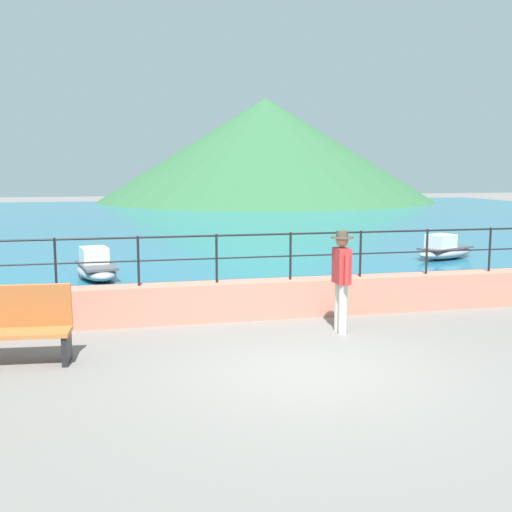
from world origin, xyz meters
The scene contains 9 objects.
ground_plane centered at (0.00, 0.00, 0.00)m, with size 120.00×120.00×0.00m, color slate.
promenade_wall centered at (0.00, 3.20, 0.35)m, with size 20.00×0.56×0.70m, color tan.
railing centered at (0.00, 3.20, 1.31)m, with size 18.44×0.04×0.90m.
lake_water centered at (0.00, 25.84, 0.03)m, with size 64.00×44.32×0.06m, color #236B89.
hill_main centered at (10.96, 45.98, 4.52)m, with size 29.60×29.60×9.04m, color #33663D.
bench_main centered at (-4.04, 1.28, 0.56)m, with size 1.74×0.70×1.13m.
person_walking centered at (1.19, 1.79, 0.98)m, with size 0.38×0.57×1.75m.
boat_0 centered at (-2.98, 8.00, 0.33)m, with size 1.32×2.43×0.76m.
boat_2 centered at (7.38, 9.11, 0.33)m, with size 2.47×1.77×0.76m.
Camera 1 is at (-2.59, -7.96, 2.76)m, focal length 43.59 mm.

